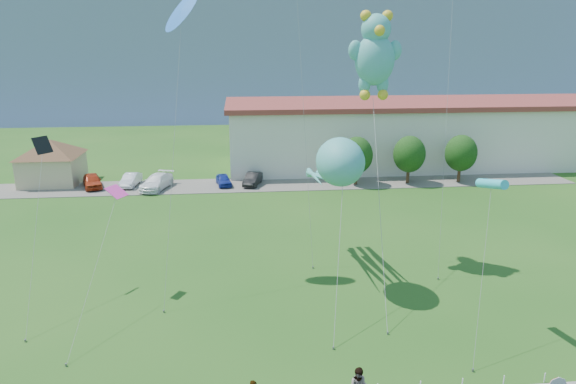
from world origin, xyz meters
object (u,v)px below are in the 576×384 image
Objects in this scene: warehouse at (459,132)px; parked_car_red at (92,181)px; parked_car_white at (157,182)px; parked_car_black at (253,179)px; octopus_kite at (336,168)px; teddy_bear_kite at (375,53)px; pavilion at (51,157)px; parked_car_blue at (224,180)px; parked_car_silver at (131,180)px.

warehouse is 46.01m from parked_car_red.
parked_car_red is at bearing -172.61° from parked_car_white.
octopus_kite reaches higher than parked_car_black.
warehouse is 3.51× the size of teddy_bear_kite.
pavilion is 0.53× the size of teddy_bear_kite.
parked_car_black is 25.91m from octopus_kite.
teddy_bear_kite reaches higher than parked_car_red.
warehouse reaches higher than parked_car_white.
parked_car_red is 14.34m from parked_car_blue.
parked_car_black is at bearing -21.54° from parked_car_red.
octopus_kite reaches higher than pavilion.
warehouse is at bearing 56.71° from teddy_bear_kite.
parked_car_silver is 10.30m from parked_car_blue.
pavilion is 2.26× the size of parked_car_black.
parked_car_black is at bearing 20.64° from parked_car_white.
teddy_bear_kite is (10.97, -21.23, 14.00)m from parked_car_blue.
pavilion reaches higher than parked_car_blue.
parked_car_blue is at bearing -163.84° from warehouse.
teddy_bear_kite is at bearing -60.24° from parked_car_red.
parked_car_blue is (10.27, -0.75, -0.06)m from parked_car_silver.
parked_car_white is (-37.98, -9.69, -3.29)m from warehouse.
pavilion is 5.91m from parked_car_red.
parked_car_white is (7.12, -1.22, 0.02)m from parked_car_red.
teddy_bear_kite is at bearing -72.22° from parked_car_blue.
teddy_bear_kite reaches higher than parked_car_black.
pavilion is at bearing 141.36° from teddy_bear_kite.
parked_car_blue is 0.27× the size of octopus_kite.
parked_car_silver is at bearing 166.30° from parked_car_blue.
octopus_kite reaches higher than parked_car_white.
parked_car_silver is at bearing -168.74° from warehouse.
parked_car_red is (-45.10, -8.47, -3.31)m from warehouse.
teddy_bear_kite is at bearing -39.15° from parked_car_silver.
parked_car_white is at bearing -165.69° from warehouse.
octopus_kite is 8.34m from teddy_bear_kite.
parked_car_white reaches higher than parked_car_black.
teddy_bear_kite is (30.20, -24.15, 11.65)m from pavilion.
teddy_bear_kite is at bearing -54.25° from parked_car_black.
parked_car_silver is at bearing 134.02° from teddy_bear_kite.
parked_car_silver is at bearing -15.44° from parked_car_red.
octopus_kite reaches higher than warehouse.
octopus_kite is (-22.86, -33.57, 3.58)m from warehouse.
pavilion is at bearing -173.16° from warehouse.
warehouse is at bearing 55.74° from octopus_kite.
parked_car_silver is 13.54m from parked_car_black.
octopus_kite is at bearing -81.76° from parked_car_blue.
octopus_kite is at bearing -45.45° from pavilion.
parked_car_white is 0.39× the size of octopus_kite.
teddy_bear_kite reaches higher than warehouse.
warehouse is 4.50× the size of octopus_kite.
parked_car_black is at bearing -7.73° from pavilion.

